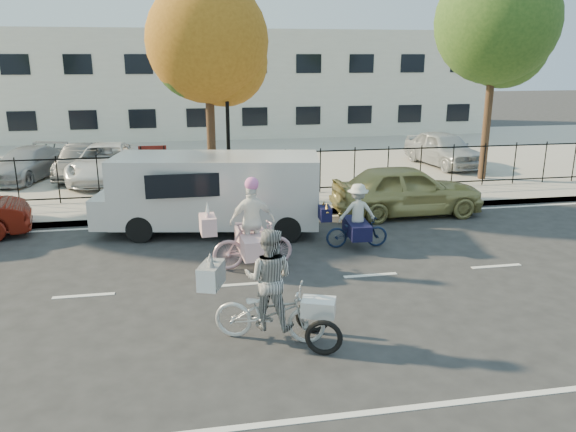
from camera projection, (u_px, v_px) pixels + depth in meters
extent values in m
plane|color=#333334|center=(233.00, 285.00, 11.75)|extent=(120.00, 120.00, 0.00)
cube|color=#A8A399|center=(218.00, 216.00, 16.50)|extent=(60.00, 0.10, 0.15)
cube|color=#A8A399|center=(216.00, 207.00, 17.49)|extent=(60.00, 2.20, 0.15)
cube|color=#A8A399|center=(204.00, 158.00, 25.90)|extent=(60.00, 15.60, 0.15)
cube|color=silver|center=(196.00, 83.00, 34.55)|extent=(34.00, 10.00, 6.00)
cylinder|color=black|center=(228.00, 137.00, 17.67)|extent=(0.12, 0.12, 4.00)
sphere|color=white|center=(226.00, 67.00, 17.08)|extent=(0.36, 0.36, 0.36)
cylinder|color=black|center=(143.00, 175.00, 17.50)|extent=(0.06, 0.06, 1.80)
cylinder|color=black|center=(166.00, 174.00, 17.62)|extent=(0.06, 0.06, 1.80)
cube|color=#59140F|center=(153.00, 155.00, 17.40)|extent=(0.85, 0.04, 0.60)
imported|color=silver|center=(269.00, 313.00, 9.38)|extent=(1.99, 1.27, 0.99)
imported|color=white|center=(269.00, 279.00, 9.21)|extent=(1.01, 0.90, 1.73)
cube|color=white|center=(211.00, 275.00, 9.37)|extent=(0.52, 0.68, 0.40)
cone|color=white|center=(210.00, 258.00, 9.42)|extent=(0.15, 0.15, 0.20)
cone|color=white|center=(211.00, 263.00, 9.18)|extent=(0.15, 0.15, 0.20)
torus|color=black|center=(324.00, 338.00, 8.93)|extent=(0.61, 0.29, 0.61)
torus|color=black|center=(313.00, 316.00, 9.66)|extent=(0.61, 0.29, 0.61)
cube|color=white|center=(318.00, 307.00, 9.20)|extent=(0.65, 0.55, 0.27)
imported|color=#D9A5B3|center=(253.00, 245.00, 12.58)|extent=(1.85, 0.63, 1.09)
imported|color=white|center=(252.00, 221.00, 12.43)|extent=(1.03, 0.48, 1.72)
cube|color=beige|center=(208.00, 225.00, 12.20)|extent=(0.37, 0.62, 0.39)
cone|color=white|center=(207.00, 209.00, 12.10)|extent=(0.13, 0.13, 0.35)
cube|color=beige|center=(253.00, 242.00, 12.56)|extent=(0.69, 1.46, 0.44)
sphere|color=pink|center=(252.00, 184.00, 12.19)|extent=(0.31, 0.31, 0.31)
imported|color=#101B36|center=(357.00, 231.00, 13.99)|extent=(1.58, 0.64, 0.81)
imported|color=silver|center=(357.00, 212.00, 13.85)|extent=(0.95, 0.59, 1.42)
cube|color=black|center=(325.00, 213.00, 13.76)|extent=(0.30, 0.51, 0.33)
cone|color=gold|center=(324.00, 205.00, 13.87)|extent=(0.11, 0.21, 0.29)
cone|color=gold|center=(327.00, 208.00, 13.56)|extent=(0.11, 0.21, 0.29)
cube|color=black|center=(357.00, 228.00, 13.96)|extent=(0.57, 1.21, 0.36)
cube|color=silver|center=(217.00, 189.00, 15.00)|extent=(5.65, 2.92, 1.79)
cube|color=silver|center=(104.00, 212.00, 14.62)|extent=(0.84, 2.00, 0.80)
cylinder|color=black|center=(144.00, 233.00, 14.07)|extent=(0.73, 0.38, 0.70)
cylinder|color=black|center=(148.00, 214.00, 15.73)|extent=(0.73, 0.38, 0.70)
cylinder|color=black|center=(292.00, 225.00, 14.73)|extent=(0.73, 0.38, 0.70)
cylinder|color=black|center=(281.00, 208.00, 16.39)|extent=(0.73, 0.38, 0.70)
imported|color=tan|center=(407.00, 190.00, 16.77)|extent=(4.50, 1.86, 1.53)
imported|color=#9FA2A6|center=(27.00, 164.00, 20.95)|extent=(2.70, 4.34, 1.17)
imported|color=white|center=(106.00, 163.00, 20.76)|extent=(2.45, 4.90, 1.33)
imported|color=#45484C|center=(83.00, 161.00, 21.26)|extent=(1.72, 3.88, 1.24)
imported|color=#B5BABE|center=(444.00, 149.00, 23.53)|extent=(2.25, 4.41, 1.44)
cylinder|color=#442D1D|center=(211.00, 134.00, 18.03)|extent=(0.28, 0.28, 4.43)
sphere|color=#9F6219|center=(208.00, 41.00, 17.25)|extent=(3.80, 3.80, 3.80)
sphere|color=#9F6219|center=(224.00, 62.00, 17.70)|extent=(2.79, 2.79, 2.79)
cylinder|color=#442D1D|center=(487.00, 115.00, 20.57)|extent=(0.28, 0.28, 5.04)
sphere|color=#385B1E|center=(497.00, 22.00, 19.68)|extent=(4.32, 4.32, 4.32)
sphere|color=#385B1E|center=(504.00, 44.00, 20.15)|extent=(3.17, 3.17, 3.17)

